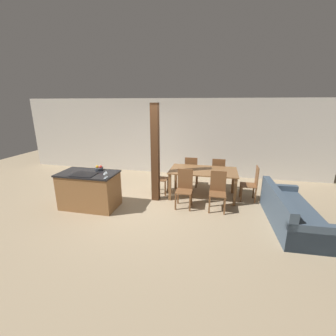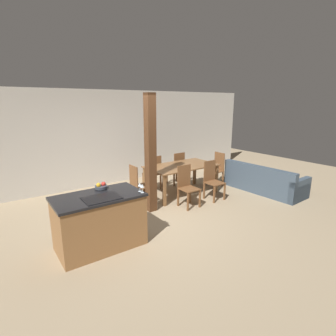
# 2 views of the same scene
# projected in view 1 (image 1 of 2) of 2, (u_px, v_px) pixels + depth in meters

# --- Properties ---
(ground_plane) EXTENTS (16.00, 16.00, 0.00)m
(ground_plane) POSITION_uv_depth(u_px,v_px,m) (144.00, 203.00, 5.91)
(ground_plane) COLOR #9E896B
(wall_back) EXTENTS (11.20, 0.08, 2.70)m
(wall_back) POSITION_uv_depth(u_px,v_px,m) (167.00, 137.00, 8.17)
(wall_back) COLOR beige
(wall_back) RESTS_ON ground_plane
(kitchen_island) EXTENTS (1.41, 0.80, 0.92)m
(kitchen_island) POSITION_uv_depth(u_px,v_px,m) (90.00, 190.00, 5.60)
(kitchen_island) COLOR olive
(kitchen_island) RESTS_ON ground_plane
(fruit_bowl) EXTENTS (0.21, 0.21, 0.11)m
(fruit_bowl) POSITION_uv_depth(u_px,v_px,m) (99.00, 168.00, 5.68)
(fruit_bowl) COLOR #383D47
(fruit_bowl) RESTS_ON kitchen_island
(wine_glass_near) EXTENTS (0.07, 0.07, 0.15)m
(wine_glass_near) POSITION_uv_depth(u_px,v_px,m) (105.00, 174.00, 5.00)
(wine_glass_near) COLOR silver
(wine_glass_near) RESTS_ON kitchen_island
(wine_glass_middle) EXTENTS (0.07, 0.07, 0.15)m
(wine_glass_middle) POSITION_uv_depth(u_px,v_px,m) (106.00, 172.00, 5.08)
(wine_glass_middle) COLOR silver
(wine_glass_middle) RESTS_ON kitchen_island
(dining_table) EXTENTS (1.82, 1.01, 0.77)m
(dining_table) POSITION_uv_depth(u_px,v_px,m) (203.00, 173.00, 6.17)
(dining_table) COLOR brown
(dining_table) RESTS_ON ground_plane
(dining_chair_near_left) EXTENTS (0.40, 0.40, 0.96)m
(dining_chair_near_left) POSITION_uv_depth(u_px,v_px,m) (184.00, 188.00, 5.63)
(dining_chair_near_left) COLOR brown
(dining_chair_near_left) RESTS_ON ground_plane
(dining_chair_near_right) EXTENTS (0.40, 0.40, 0.96)m
(dining_chair_near_right) POSITION_uv_depth(u_px,v_px,m) (218.00, 191.00, 5.46)
(dining_chair_near_right) COLOR brown
(dining_chair_near_right) RESTS_ON ground_plane
(dining_chair_far_left) EXTENTS (0.40, 0.40, 0.96)m
(dining_chair_far_left) POSITION_uv_depth(u_px,v_px,m) (191.00, 171.00, 6.99)
(dining_chair_far_left) COLOR brown
(dining_chair_far_left) RESTS_ON ground_plane
(dining_chair_far_right) EXTENTS (0.40, 0.40, 0.96)m
(dining_chair_far_right) POSITION_uv_depth(u_px,v_px,m) (218.00, 173.00, 6.82)
(dining_chair_far_right) COLOR brown
(dining_chair_far_right) RESTS_ON ground_plane
(dining_chair_head_end) EXTENTS (0.40, 0.40, 0.96)m
(dining_chair_head_end) POSITION_uv_depth(u_px,v_px,m) (158.00, 177.00, 6.49)
(dining_chair_head_end) COLOR brown
(dining_chair_head_end) RESTS_ON ground_plane
(dining_chair_foot_end) EXTENTS (0.40, 0.40, 0.96)m
(dining_chair_foot_end) POSITION_uv_depth(u_px,v_px,m) (252.00, 183.00, 5.96)
(dining_chair_foot_end) COLOR brown
(dining_chair_foot_end) RESTS_ON ground_plane
(couch) EXTENTS (0.91, 2.11, 0.75)m
(couch) POSITION_uv_depth(u_px,v_px,m) (289.00, 213.00, 4.83)
(couch) COLOR #3D4C5B
(couch) RESTS_ON ground_plane
(timber_post) EXTENTS (0.19, 0.19, 2.55)m
(timber_post) POSITION_uv_depth(u_px,v_px,m) (155.00, 154.00, 5.82)
(timber_post) COLOR #4C2D19
(timber_post) RESTS_ON ground_plane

